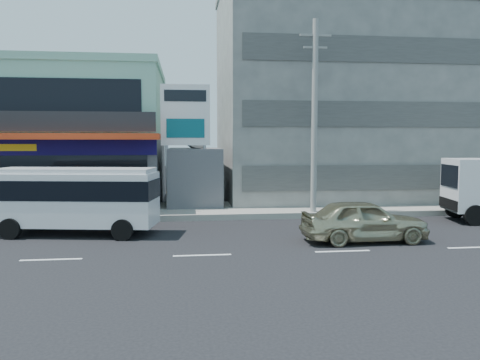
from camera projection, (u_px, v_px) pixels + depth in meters
name	position (u px, v px, depth m)	size (l,w,h in m)	color
ground	(202.00, 255.00, 16.07)	(120.00, 120.00, 0.00)	black
sidewalk	(285.00, 209.00, 26.05)	(70.00, 5.00, 0.30)	gray
shop_building	(62.00, 140.00, 28.60)	(12.40, 11.70, 8.00)	#414146
concrete_building	(341.00, 95.00, 31.51)	(16.00, 12.00, 14.00)	gray
gap_structure	(194.00, 178.00, 27.80)	(3.00, 6.00, 3.50)	#414146
satellite_dish	(194.00, 147.00, 26.66)	(1.50, 1.50, 0.15)	slate
billboard	(185.00, 122.00, 24.71)	(2.60, 0.18, 6.90)	gray
utility_pole_near	(315.00, 117.00, 23.68)	(1.60, 0.30, 10.00)	#999993
minibus	(76.00, 195.00, 19.49)	(6.95, 3.22, 2.80)	silver
sedan	(364.00, 221.00, 18.24)	(1.96, 4.87, 1.66)	#B3AE89
motorcycle_rider	(75.00, 210.00, 21.85)	(1.78, 1.04, 2.16)	#4C150A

